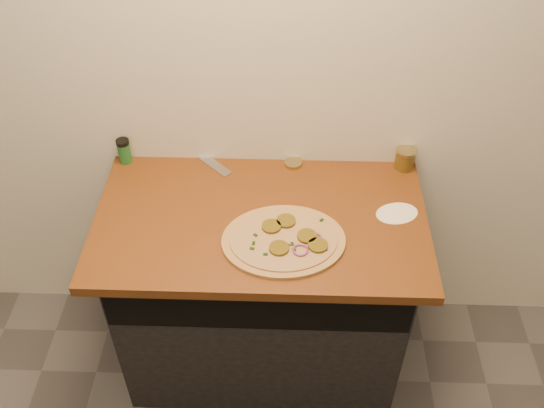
{
  "coord_description": "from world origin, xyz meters",
  "views": [
    {
      "loc": [
        0.09,
        -0.14,
        2.42
      ],
      "look_at": [
        0.04,
        1.44,
        0.95
      ],
      "focal_mm": 40.0,
      "sensor_mm": 36.0,
      "label": 1
    }
  ],
  "objects_px": {
    "pizza": "(285,240)",
    "chefs_knife": "(199,153)",
    "salsa_jar": "(405,158)",
    "spice_shaker": "(124,151)"
  },
  "relations": [
    {
      "from": "spice_shaker",
      "to": "pizza",
      "type": "bearing_deg",
      "value": -33.43
    },
    {
      "from": "pizza",
      "to": "salsa_jar",
      "type": "bearing_deg",
      "value": 42.39
    },
    {
      "from": "chefs_knife",
      "to": "spice_shaker",
      "type": "xyz_separation_m",
      "value": [
        -0.29,
        -0.05,
        0.05
      ]
    },
    {
      "from": "pizza",
      "to": "salsa_jar",
      "type": "xyz_separation_m",
      "value": [
        0.46,
        0.42,
        0.03
      ]
    },
    {
      "from": "chefs_knife",
      "to": "salsa_jar",
      "type": "bearing_deg",
      "value": -3.76
    },
    {
      "from": "chefs_knife",
      "to": "spice_shaker",
      "type": "height_order",
      "value": "spice_shaker"
    },
    {
      "from": "salsa_jar",
      "to": "chefs_knife",
      "type": "bearing_deg",
      "value": 176.24
    },
    {
      "from": "salsa_jar",
      "to": "pizza",
      "type": "bearing_deg",
      "value": -137.61
    },
    {
      "from": "chefs_knife",
      "to": "salsa_jar",
      "type": "relative_size",
      "value": 2.79
    },
    {
      "from": "pizza",
      "to": "chefs_knife",
      "type": "bearing_deg",
      "value": 126.65
    }
  ]
}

